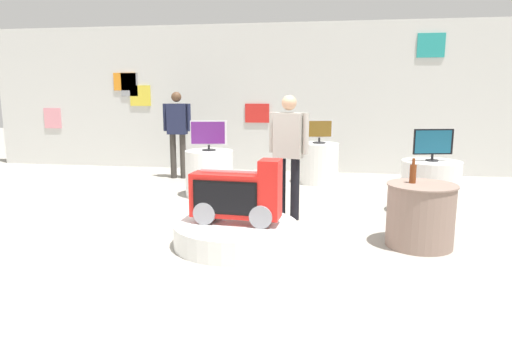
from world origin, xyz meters
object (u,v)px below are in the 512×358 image
(novelty_firetruck_tv, at_px, (237,197))
(tv_on_right_rear, at_px, (433,143))
(display_pedestal_left_rear, at_px, (209,173))
(shopper_browsing_rear, at_px, (289,148))
(shopper_browsing_near_truck, at_px, (177,128))
(display_pedestal_center_rear, at_px, (319,163))
(main_display_pedestal, at_px, (236,234))
(display_pedestal_right_rear, at_px, (430,188))
(tv_on_left_rear, at_px, (209,134))
(bottle_on_side_table, at_px, (413,173))
(tv_on_center_rear, at_px, (319,131))
(side_table_round, at_px, (420,215))

(novelty_firetruck_tv, bearing_deg, tv_on_right_rear, 36.93)
(display_pedestal_left_rear, height_order, shopper_browsing_rear, shopper_browsing_rear)
(novelty_firetruck_tv, bearing_deg, shopper_browsing_near_truck, 117.56)
(display_pedestal_left_rear, distance_m, display_pedestal_center_rear, 2.27)
(main_display_pedestal, xyz_separation_m, display_pedestal_right_rear, (2.44, 1.82, 0.25))
(tv_on_left_rear, xyz_separation_m, shopper_browsing_rear, (1.45, -1.22, -0.05))
(tv_on_right_rear, height_order, bottle_on_side_table, tv_on_right_rear)
(tv_on_right_rear, distance_m, shopper_browsing_rear, 2.06)
(tv_on_center_rear, relative_size, bottle_on_side_table, 1.78)
(main_display_pedestal, distance_m, display_pedestal_right_rear, 3.05)
(shopper_browsing_near_truck, bearing_deg, tv_on_right_rear, -25.12)
(display_pedestal_center_rear, distance_m, shopper_browsing_rear, 2.74)
(display_pedestal_center_rear, xyz_separation_m, tv_on_center_rear, (-0.00, -0.00, 0.62))
(side_table_round, relative_size, bottle_on_side_table, 2.74)
(bottle_on_side_table, bearing_deg, tv_on_right_rear, 71.61)
(display_pedestal_left_rear, relative_size, tv_on_left_rear, 1.34)
(novelty_firetruck_tv, height_order, bottle_on_side_table, novelty_firetruck_tv)
(display_pedestal_left_rear, relative_size, tv_on_center_rear, 1.59)
(bottle_on_side_table, xyz_separation_m, shopper_browsing_near_truck, (-3.98, 3.54, 0.18))
(display_pedestal_right_rear, height_order, side_table_round, display_pedestal_right_rear)
(bottle_on_side_table, bearing_deg, novelty_firetruck_tv, -169.15)
(novelty_firetruck_tv, xyz_separation_m, display_pedestal_right_rear, (2.42, 1.82, -0.18))
(main_display_pedestal, bearing_deg, tv_on_left_rear, 111.87)
(display_pedestal_left_rear, distance_m, side_table_round, 3.70)
(side_table_round, bearing_deg, shopper_browsing_rear, 150.48)
(display_pedestal_left_rear, bearing_deg, tv_on_center_rear, 38.94)
(tv_on_left_rear, bearing_deg, tv_on_center_rear, 39.01)
(main_display_pedestal, distance_m, shopper_browsing_near_truck, 4.49)
(shopper_browsing_near_truck, height_order, shopper_browsing_rear, shopper_browsing_near_truck)
(main_display_pedestal, height_order, tv_on_center_rear, tv_on_center_rear)
(display_pedestal_right_rear, bearing_deg, side_table_round, -104.27)
(main_display_pedestal, xyz_separation_m, tv_on_right_rear, (2.44, 1.81, 0.89))
(display_pedestal_center_rear, height_order, tv_on_right_rear, tv_on_right_rear)
(novelty_firetruck_tv, height_order, display_pedestal_center_rear, novelty_firetruck_tv)
(tv_on_center_rear, relative_size, side_table_round, 0.65)
(display_pedestal_right_rear, bearing_deg, novelty_firetruck_tv, -143.02)
(tv_on_left_rear, bearing_deg, novelty_firetruck_tv, -67.84)
(bottle_on_side_table, bearing_deg, shopper_browsing_near_truck, 138.35)
(display_pedestal_right_rear, bearing_deg, tv_on_right_rear, -103.96)
(tv_on_left_rear, xyz_separation_m, display_pedestal_right_rear, (3.42, -0.61, -0.65))
(display_pedestal_left_rear, height_order, tv_on_right_rear, tv_on_right_rear)
(tv_on_left_rear, distance_m, tv_on_right_rear, 3.47)
(novelty_firetruck_tv, bearing_deg, tv_on_center_rear, 78.73)
(tv_on_center_rear, xyz_separation_m, shopper_browsing_near_truck, (-2.81, 0.05, 0.01))
(display_pedestal_center_rear, distance_m, display_pedestal_right_rear, 2.63)
(shopper_browsing_near_truck, bearing_deg, shopper_browsing_rear, -47.24)
(shopper_browsing_near_truck, bearing_deg, display_pedestal_left_rear, -54.47)
(display_pedestal_center_rear, relative_size, shopper_browsing_rear, 0.46)
(tv_on_center_rear, distance_m, display_pedestal_right_rear, 2.70)
(side_table_round, bearing_deg, tv_on_center_rear, 109.67)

